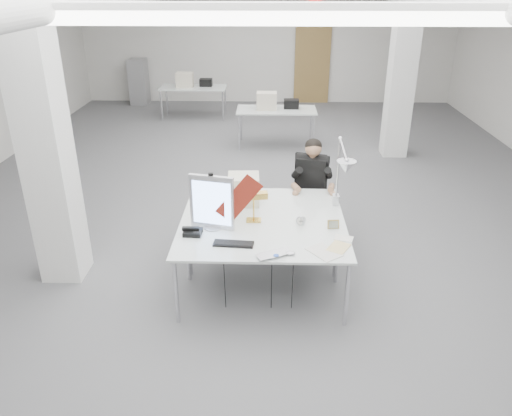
{
  "coord_description": "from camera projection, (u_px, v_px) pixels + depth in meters",
  "views": [
    {
      "loc": [
        0.06,
        -6.98,
        3.19
      ],
      "look_at": [
        -0.08,
        -2.0,
        0.87
      ],
      "focal_mm": 35.0,
      "sensor_mm": 36.0,
      "label": 1
    }
  ],
  "objects": [
    {
      "name": "paper_stack_b",
      "position": [
        339.0,
        247.0,
        4.92
      ],
      "size": [
        0.28,
        0.3,
        0.01
      ],
      "primitive_type": "cube",
      "rotation": [
        0.0,
        0.0,
        -0.52
      ],
      "color": "#D6BE80",
      "rests_on": "desk_main"
    },
    {
      "name": "picture_frame_left",
      "position": [
        200.0,
        216.0,
        5.44
      ],
      "size": [
        0.15,
        0.09,
        0.12
      ],
      "primitive_type": "cube",
      "rotation": [
        -0.21,
        0.0,
        0.35
      ],
      "color": "tan",
      "rests_on": "desk_main"
    },
    {
      "name": "bg_desk_b",
      "position": [
        193.0,
        87.0,
        12.12
      ],
      "size": [
        1.6,
        0.8,
        0.02
      ],
      "primitive_type": "cube",
      "color": "silver",
      "rests_on": "room_shell"
    },
    {
      "name": "monitor",
      "position": [
        212.0,
        202.0,
        5.2
      ],
      "size": [
        0.48,
        0.16,
        0.59
      ],
      "primitive_type": "cube",
      "rotation": [
        0.0,
        0.0,
        -0.23
      ],
      "color": "silver",
      "rests_on": "desk_main"
    },
    {
      "name": "seated_person",
      "position": [
        312.0,
        172.0,
        6.42
      ],
      "size": [
        0.63,
        0.72,
        0.92
      ],
      "primitive_type": null,
      "rotation": [
        0.0,
        0.0,
        -0.26
      ],
      "color": "black",
      "rests_on": "office_chair"
    },
    {
      "name": "pennant",
      "position": [
        239.0,
        199.0,
        5.13
      ],
      "size": [
        0.5,
        0.08,
        0.54
      ],
      "primitive_type": "cube",
      "rotation": [
        0.0,
        -0.87,
        0.13
      ],
      "color": "maroon",
      "rests_on": "monitor"
    },
    {
      "name": "mouse",
      "position": [
        290.0,
        253.0,
        4.79
      ],
      "size": [
        0.11,
        0.08,
        0.04
      ],
      "primitive_type": "ellipsoid",
      "rotation": [
        0.0,
        0.0,
        -0.25
      ],
      "color": "silver",
      "rests_on": "desk_main"
    },
    {
      "name": "keyboard",
      "position": [
        233.0,
        244.0,
        4.98
      ],
      "size": [
        0.41,
        0.17,
        0.02
      ],
      "primitive_type": "cube",
      "rotation": [
        0.0,
        0.0,
        -0.09
      ],
      "color": "black",
      "rests_on": "desk_main"
    },
    {
      "name": "picture_frame_right",
      "position": [
        333.0,
        224.0,
        5.29
      ],
      "size": [
        0.13,
        0.04,
        0.1
      ],
      "primitive_type": "cube",
      "rotation": [
        -0.21,
        0.0,
        0.08
      ],
      "color": "tan",
      "rests_on": "desk_main"
    },
    {
      "name": "bg_desk_a",
      "position": [
        276.0,
        110.0,
        10.07
      ],
      "size": [
        1.6,
        0.8,
        0.02
      ],
      "primitive_type": "cube",
      "color": "silver",
      "rests_on": "room_shell"
    },
    {
      "name": "desk_phone",
      "position": [
        193.0,
        232.0,
        5.17
      ],
      "size": [
        0.2,
        0.18,
        0.05
      ],
      "primitive_type": "cube",
      "rotation": [
        0.0,
        0.0,
        -0.06
      ],
      "color": "black",
      "rests_on": "desk_main"
    },
    {
      "name": "bankers_lamp",
      "position": [
        254.0,
        207.0,
        5.4
      ],
      "size": [
        0.3,
        0.16,
        0.33
      ],
      "primitive_type": null,
      "rotation": [
        0.0,
        0.0,
        0.17
      ],
      "color": "#D68D42",
      "rests_on": "desk_main"
    },
    {
      "name": "paper_stack_c",
      "position": [
        344.0,
        238.0,
        5.1
      ],
      "size": [
        0.22,
        0.18,
        0.01
      ],
      "primitive_type": "cube",
      "rotation": [
        0.0,
        0.0,
        -0.31
      ],
      "color": "silver",
      "rests_on": "desk_main"
    },
    {
      "name": "filing_cabinet",
      "position": [
        139.0,
        82.0,
        13.53
      ],
      "size": [
        0.45,
        0.55,
        1.2
      ],
      "primitive_type": "cube",
      "color": "gray",
      "rests_on": "room_shell"
    },
    {
      "name": "office_chair",
      "position": [
        310.0,
        200.0,
        6.64
      ],
      "size": [
        0.58,
        0.58,
        0.96
      ],
      "primitive_type": null,
      "rotation": [
        0.0,
        0.0,
        -0.26
      ],
      "color": "black",
      "rests_on": "room_shell"
    },
    {
      "name": "paper_stack_a",
      "position": [
        324.0,
        252.0,
        4.84
      ],
      "size": [
        0.37,
        0.39,
        0.01
      ],
      "primitive_type": "cube",
      "rotation": [
        0.0,
        0.0,
        0.64
      ],
      "color": "silver",
      "rests_on": "desk_main"
    },
    {
      "name": "architect_lamp",
      "position": [
        341.0,
        174.0,
        5.44
      ],
      "size": [
        0.28,
        0.75,
        0.95
      ],
      "primitive_type": null,
      "rotation": [
        0.0,
        0.0,
        0.03
      ],
      "color": "silver",
      "rests_on": "desk_second"
    },
    {
      "name": "desk_main",
      "position": [
        262.0,
        240.0,
        5.09
      ],
      "size": [
        1.8,
        0.9,
        0.02
      ],
      "primitive_type": "cube",
      "color": "silver",
      "rests_on": "room_shell"
    },
    {
      "name": "desk_second",
      "position": [
        263.0,
        204.0,
        5.91
      ],
      "size": [
        1.8,
        0.9,
        0.02
      ],
      "primitive_type": "cube",
      "color": "silver",
      "rests_on": "room_shell"
    },
    {
      "name": "beige_monitor",
      "position": [
        244.0,
        189.0,
        5.84
      ],
      "size": [
        0.37,
        0.36,
        0.34
      ],
      "primitive_type": "cube",
      "rotation": [
        0.0,
        0.0,
        0.05
      ],
      "color": "beige",
      "rests_on": "desk_second"
    },
    {
      "name": "laptop",
      "position": [
        276.0,
        257.0,
        4.74
      ],
      "size": [
        0.41,
        0.36,
        0.03
      ],
      "primitive_type": "imported",
      "rotation": [
        0.0,
        0.0,
        0.47
      ],
      "color": "silver",
      "rests_on": "desk_main"
    },
    {
      "name": "room_shell",
      "position": [
        268.0,
        92.0,
        7.07
      ],
      "size": [
        10.04,
        14.04,
        3.24
      ],
      "color": "#525355",
      "rests_on": "ground"
    },
    {
      "name": "desk_clock",
      "position": [
        301.0,
        221.0,
        5.36
      ],
      "size": [
        0.11,
        0.05,
        0.1
      ],
      "primitive_type": "cylinder",
      "rotation": [
        1.57,
        0.0,
        -0.2
      ],
      "color": "#B2B2B7",
      "rests_on": "desk_main"
    }
  ]
}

